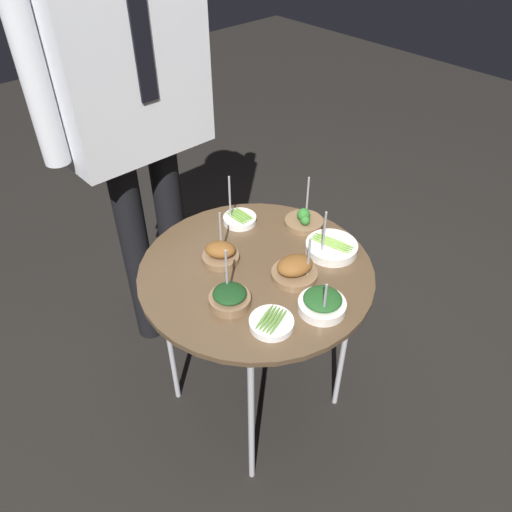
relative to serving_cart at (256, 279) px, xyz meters
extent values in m
plane|color=black|center=(0.00, 0.00, -0.63)|extent=(8.00, 8.00, 0.00)
cylinder|color=brown|center=(0.00, 0.00, 0.03)|extent=(0.72, 0.72, 0.02)
cylinder|color=#B7B7BC|center=(0.21, -0.21, -0.30)|extent=(0.02, 0.02, 0.65)
cylinder|color=#B7B7BC|center=(-0.21, -0.21, -0.30)|extent=(0.02, 0.02, 0.65)
cylinder|color=#B7B7BC|center=(0.21, 0.21, -0.30)|extent=(0.02, 0.02, 0.65)
cylinder|color=#B7B7BC|center=(-0.21, 0.21, -0.30)|extent=(0.02, 0.02, 0.65)
cylinder|color=brown|center=(-0.05, 0.10, 0.05)|extent=(0.11, 0.11, 0.02)
ellipsoid|color=brown|center=(-0.05, 0.10, 0.09)|extent=(0.12, 0.12, 0.04)
cylinder|color=#939399|center=(-0.03, 0.12, 0.12)|extent=(0.01, 0.01, 0.15)
cylinder|color=brown|center=(0.06, -0.11, 0.05)|extent=(0.14, 0.14, 0.02)
ellipsoid|color=brown|center=(0.06, -0.11, 0.09)|extent=(0.13, 0.11, 0.05)
cylinder|color=#939399|center=(0.08, -0.14, 0.12)|extent=(0.01, 0.01, 0.15)
cylinder|color=brown|center=(-0.16, -0.06, 0.06)|extent=(0.12, 0.12, 0.03)
ellipsoid|color=#143816|center=(-0.16, -0.06, 0.08)|extent=(0.09, 0.09, 0.02)
cylinder|color=#939399|center=(-0.14, -0.03, 0.13)|extent=(0.01, 0.01, 0.17)
cylinder|color=white|center=(0.12, 0.22, 0.05)|extent=(0.11, 0.11, 0.02)
ellipsoid|color=olive|center=(0.14, 0.22, 0.07)|extent=(0.01, 0.10, 0.01)
ellipsoid|color=olive|center=(0.13, 0.22, 0.07)|extent=(0.01, 0.10, 0.01)
ellipsoid|color=olive|center=(0.12, 0.22, 0.07)|extent=(0.01, 0.10, 0.01)
ellipsoid|color=olive|center=(0.11, 0.22, 0.07)|extent=(0.01, 0.10, 0.01)
ellipsoid|color=olive|center=(0.10, 0.22, 0.07)|extent=(0.01, 0.10, 0.01)
cylinder|color=#939399|center=(0.10, 0.23, 0.13)|extent=(0.01, 0.01, 0.18)
cylinder|color=silver|center=(0.02, -0.25, 0.06)|extent=(0.13, 0.13, 0.03)
ellipsoid|color=#1E4C1E|center=(0.02, -0.25, 0.08)|extent=(0.11, 0.11, 0.03)
cylinder|color=#939399|center=(-0.01, -0.28, 0.11)|extent=(0.01, 0.01, 0.13)
cylinder|color=brown|center=(0.27, 0.06, 0.05)|extent=(0.13, 0.13, 0.02)
sphere|color=#2D7028|center=(0.28, 0.06, 0.08)|extent=(0.03, 0.03, 0.03)
sphere|color=#2D7028|center=(0.27, 0.06, 0.09)|extent=(0.04, 0.04, 0.04)
sphere|color=#2D7028|center=(0.26, 0.04, 0.08)|extent=(0.03, 0.03, 0.03)
cylinder|color=#939399|center=(0.30, 0.08, 0.13)|extent=(0.01, 0.01, 0.16)
cylinder|color=white|center=(-0.13, -0.20, 0.05)|extent=(0.12, 0.12, 0.02)
ellipsoid|color=#5B8938|center=(-0.12, -0.22, 0.07)|extent=(0.10, 0.04, 0.01)
ellipsoid|color=#5B8938|center=(-0.12, -0.21, 0.07)|extent=(0.10, 0.04, 0.01)
ellipsoid|color=#5B8938|center=(-0.13, -0.20, 0.07)|extent=(0.10, 0.04, 0.01)
ellipsoid|color=#5B8938|center=(-0.13, -0.19, 0.07)|extent=(0.10, 0.04, 0.01)
ellipsoid|color=#5B8938|center=(-0.13, -0.18, 0.07)|extent=(0.10, 0.04, 0.01)
cylinder|color=silver|center=(0.23, -0.10, 0.06)|extent=(0.16, 0.16, 0.03)
ellipsoid|color=#7AA847|center=(0.25, -0.09, 0.08)|extent=(0.04, 0.14, 0.01)
ellipsoid|color=#7AA847|center=(0.24, -0.10, 0.08)|extent=(0.04, 0.14, 0.01)
ellipsoid|color=#7AA847|center=(0.23, -0.10, 0.08)|extent=(0.04, 0.14, 0.01)
ellipsoid|color=#7AA847|center=(0.22, -0.10, 0.08)|extent=(0.04, 0.14, 0.01)
cylinder|color=#939399|center=(0.19, -0.10, 0.13)|extent=(0.01, 0.01, 0.17)
cylinder|color=black|center=(-0.10, 0.58, -0.20)|extent=(0.11, 0.11, 0.86)
cylinder|color=black|center=(0.07, 0.58, -0.20)|extent=(0.11, 0.11, 0.86)
cube|color=silver|center=(-0.02, 0.58, 0.55)|extent=(0.48, 0.23, 0.64)
cube|color=black|center=(-0.02, 0.46, 0.63)|extent=(0.06, 0.01, 0.39)
cylinder|color=silver|center=(-0.30, 0.58, 0.58)|extent=(0.08, 0.08, 0.59)
cylinder|color=silver|center=(0.26, 0.58, 0.58)|extent=(0.08, 0.08, 0.59)
camera|label=1|loc=(-0.77, -0.84, 1.04)|focal=35.00mm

